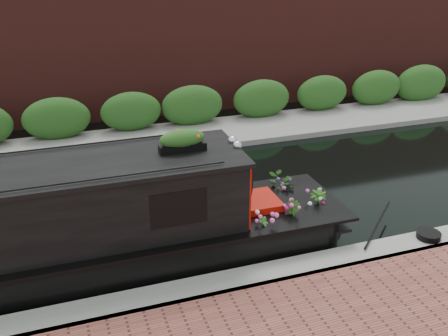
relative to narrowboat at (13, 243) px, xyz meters
name	(u,v)px	position (x,y,z in m)	size (l,w,h in m)	color
ground	(164,208)	(2.95, 1.86, -0.80)	(80.00, 80.00, 0.00)	black
near_bank_coping	(207,297)	(2.95, -1.44, -0.80)	(40.00, 0.60, 0.50)	gray
far_bank_path	(133,145)	(2.95, 6.06, -0.80)	(40.00, 2.40, 0.34)	gray
far_hedge	(128,135)	(2.95, 6.96, -0.80)	(40.00, 1.10, 2.80)	#24521B
far_brick_wall	(118,116)	(2.95, 9.06, -0.80)	(40.00, 1.00, 8.00)	#501F1B
narrowboat	(13,243)	(0.00, 0.00, 0.00)	(11.52, 2.12, 2.69)	black
rope_fender	(330,218)	(6.10, 0.00, -0.64)	(0.32, 0.32, 0.41)	olive
coiled_mooring_rope	(429,235)	(7.41, -1.41, -0.49)	(0.45, 0.45, 0.12)	black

